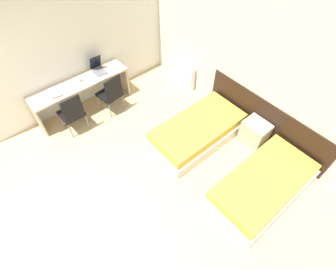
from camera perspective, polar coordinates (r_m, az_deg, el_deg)
The scene contains 14 objects.
ground_plane at distance 4.67m, azimuth -20.80°, elevation -17.17°, with size 20.00×20.00×0.00m, color tan.
wall_back at distance 5.06m, azimuth 15.63°, elevation 15.62°, with size 5.70×0.05×2.70m.
wall_left at distance 5.64m, azimuth -18.29°, elevation 18.76°, with size 0.05×4.77×2.70m.
headboard_panel at distance 5.31m, azimuth 20.23°, elevation 2.80°, with size 2.65×0.03×0.86m.
bed_near_window at distance 5.16m, azimuth 6.43°, elevation 0.85°, with size 0.99×1.90×0.40m.
bed_near_door at distance 4.72m, azimuth 19.93°, elevation -10.24°, with size 0.99×1.90×0.40m.
nightstand at distance 5.29m, azimuth 18.33°, elevation 0.37°, with size 0.47×0.38×0.50m.
radiator at distance 6.32m, azimuth 3.05°, elevation 13.20°, with size 0.76×0.12×0.58m.
desk at distance 5.74m, azimuth -18.55°, elevation 9.53°, with size 0.52×2.03×0.73m.
chair_near_laptop at distance 5.59m, azimuth -12.30°, elevation 8.88°, with size 0.48×0.48×0.92m.
chair_near_notebook at distance 5.38m, azimuth -20.17°, elevation 4.55°, with size 0.44×0.44×0.92m.
laptop at distance 5.80m, azimuth -15.02°, elevation 13.81°, with size 0.35×0.25×0.33m.
open_notebook at distance 5.56m, azimuth -23.33°, elevation 8.49°, with size 0.36×0.26×0.02m.
mug at distance 5.63m, azimuth -18.86°, elevation 11.24°, with size 0.08×0.08×0.09m.
Camera 1 is at (2.25, 0.17, 4.08)m, focal length 28.00 mm.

